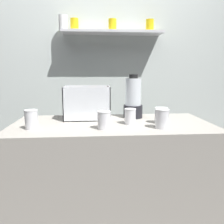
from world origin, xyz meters
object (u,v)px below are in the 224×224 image
object	(u,v)px
juice_cup_beet_middle	(130,117)
carrot_display_bin	(88,108)
blender_pitcher	(133,100)
juice_cup_pomegranate_left	(104,121)
juice_cup_mango_right	(162,120)
juice_cup_mango_far_left	(31,121)
juice_cup_orange_far_right	(161,116)

from	to	relation	value
juice_cup_beet_middle	carrot_display_bin	bearing A→B (deg)	143.89
carrot_display_bin	blender_pitcher	size ratio (longest dim) A/B	1.02
juice_cup_pomegranate_left	juice_cup_mango_right	world-z (taller)	juice_cup_mango_right
juice_cup_mango_far_left	juice_cup_orange_far_right	xyz separation A→B (m)	(0.87, 0.09, -0.00)
blender_pitcher	juice_cup_mango_far_left	distance (m)	0.77
blender_pitcher	juice_cup_orange_far_right	bearing A→B (deg)	-52.70
juice_cup_pomegranate_left	juice_cup_orange_far_right	world-z (taller)	juice_cup_pomegranate_left
juice_cup_orange_far_right	juice_cup_mango_far_left	bearing A→B (deg)	-173.93
carrot_display_bin	juice_cup_beet_middle	distance (m)	0.37
juice_cup_pomegranate_left	juice_cup_orange_far_right	distance (m)	0.43
carrot_display_bin	juice_cup_mango_right	distance (m)	0.60
blender_pitcher	juice_cup_mango_right	distance (m)	0.38
juice_cup_pomegranate_left	juice_cup_mango_far_left	bearing A→B (deg)	175.45
juice_cup_mango_far_left	carrot_display_bin	bearing A→B (deg)	41.45
blender_pitcher	juice_cup_orange_far_right	size ratio (longest dim) A/B	3.01
juice_cup_mango_right	juice_cup_orange_far_right	xyz separation A→B (m)	(0.03, 0.14, -0.00)
blender_pitcher	juice_cup_mango_far_left	xyz separation A→B (m)	(-0.70, -0.31, -0.09)
juice_cup_beet_middle	juice_cup_pomegranate_left	bearing A→B (deg)	-146.67
juice_cup_beet_middle	juice_cup_mango_right	bearing A→B (deg)	-34.89
juice_cup_pomegranate_left	juice_cup_mango_right	size ratio (longest dim) A/B	0.93
juice_cup_orange_far_right	juice_cup_beet_middle	bearing A→B (deg)	-178.24
carrot_display_bin	juice_cup_beet_middle	bearing A→B (deg)	-36.11
juice_cup_beet_middle	juice_cup_mango_right	distance (m)	0.23
carrot_display_bin	juice_cup_orange_far_right	bearing A→B (deg)	-22.20
carrot_display_bin	blender_pitcher	bearing A→B (deg)	0.21
juice_cup_pomegranate_left	juice_cup_beet_middle	distance (m)	0.22
juice_cup_pomegranate_left	juice_cup_mango_right	bearing A→B (deg)	-1.15
juice_cup_pomegranate_left	blender_pitcher	bearing A→B (deg)	54.68
juice_cup_mango_far_left	juice_cup_mango_right	world-z (taller)	same
juice_cup_mango_far_left	juice_cup_beet_middle	xyz separation A→B (m)	(0.65, 0.09, -0.01)
juice_cup_pomegranate_left	juice_cup_mango_right	distance (m)	0.37
juice_cup_pomegranate_left	juice_cup_beet_middle	world-z (taller)	juice_cup_pomegranate_left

